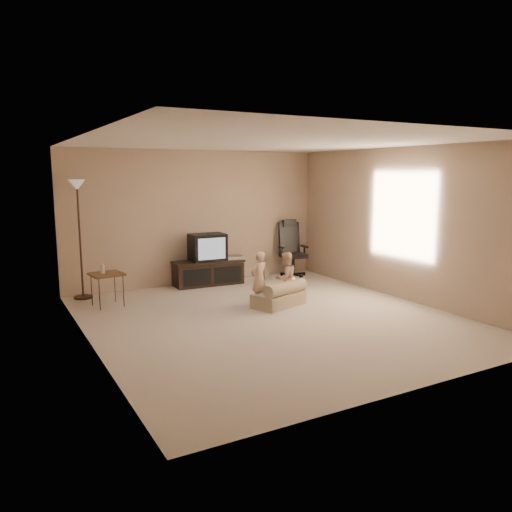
# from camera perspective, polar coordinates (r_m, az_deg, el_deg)

# --- Properties ---
(floor) EXTENTS (5.50, 5.50, 0.00)m
(floor) POSITION_cam_1_polar(r_m,az_deg,el_deg) (7.27, 1.72, -7.14)
(floor) COLOR beige
(floor) RESTS_ON ground
(room_shell) EXTENTS (5.50, 5.50, 5.50)m
(room_shell) POSITION_cam_1_polar(r_m,az_deg,el_deg) (6.99, 1.78, 4.89)
(room_shell) COLOR silver
(room_shell) RESTS_ON floor
(tv_stand) EXTENTS (1.36, 0.56, 0.96)m
(tv_stand) POSITION_cam_1_polar(r_m,az_deg,el_deg) (9.39, -5.47, -0.87)
(tv_stand) COLOR black
(tv_stand) RESTS_ON floor
(office_chair) EXTENTS (0.59, 0.62, 1.14)m
(office_chair) POSITION_cam_1_polar(r_m,az_deg,el_deg) (10.17, 4.12, 0.00)
(office_chair) COLOR black
(office_chair) RESTS_ON floor
(side_table) EXTENTS (0.53, 0.53, 0.71)m
(side_table) POSITION_cam_1_polar(r_m,az_deg,el_deg) (8.16, -16.74, -2.03)
(side_table) COLOR brown
(side_table) RESTS_ON floor
(floor_lamp) EXTENTS (0.31, 0.31, 1.97)m
(floor_lamp) POSITION_cam_1_polar(r_m,az_deg,el_deg) (8.68, -19.63, 4.71)
(floor_lamp) COLOR black
(floor_lamp) RESTS_ON floor
(child_sofa) EXTENTS (0.94, 0.72, 0.41)m
(child_sofa) POSITION_cam_1_polar(r_m,az_deg,el_deg) (7.88, 2.82, -4.58)
(child_sofa) COLOR tan
(child_sofa) RESTS_ON floor
(toddler_left) EXTENTS (0.36, 0.30, 0.87)m
(toddler_left) POSITION_cam_1_polar(r_m,az_deg,el_deg) (7.83, 0.37, -2.64)
(toddler_left) COLOR #DBAA89
(toddler_left) RESTS_ON floor
(toddler_right) EXTENTS (0.45, 0.31, 0.83)m
(toddler_right) POSITION_cam_1_polar(r_m,az_deg,el_deg) (8.01, 3.40, -2.51)
(toddler_right) COLOR #DBAA89
(toddler_right) RESTS_ON floor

